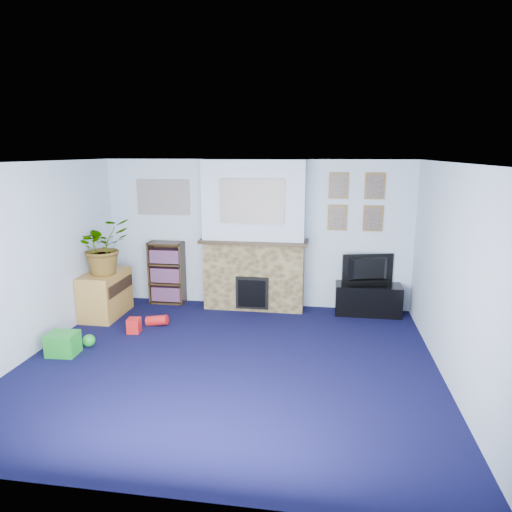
% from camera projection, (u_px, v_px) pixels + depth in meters
% --- Properties ---
extents(floor, '(5.00, 4.50, 0.01)m').
position_uv_depth(floor, '(229.00, 363.00, 5.56)').
color(floor, black).
rests_on(floor, ground).
extents(ceiling, '(5.00, 4.50, 0.01)m').
position_uv_depth(ceiling, '(226.00, 162.00, 5.02)').
color(ceiling, white).
rests_on(ceiling, wall_back).
extents(wall_back, '(5.00, 0.04, 2.40)m').
position_uv_depth(wall_back, '(256.00, 234.00, 7.46)').
color(wall_back, silver).
rests_on(wall_back, ground).
extents(wall_front, '(5.00, 0.04, 2.40)m').
position_uv_depth(wall_front, '(158.00, 348.00, 3.12)').
color(wall_front, silver).
rests_on(wall_front, ground).
extents(wall_left, '(0.04, 4.50, 2.40)m').
position_uv_depth(wall_left, '(30.00, 260.00, 5.65)').
color(wall_left, silver).
rests_on(wall_left, ground).
extents(wall_right, '(0.04, 4.50, 2.40)m').
position_uv_depth(wall_right, '(453.00, 276.00, 4.93)').
color(wall_right, silver).
rests_on(wall_right, ground).
extents(chimney_breast, '(1.72, 0.50, 2.40)m').
position_uv_depth(chimney_breast, '(254.00, 237.00, 7.27)').
color(chimney_breast, brown).
rests_on(chimney_breast, ground).
extents(collage_main, '(1.00, 0.03, 0.68)m').
position_uv_depth(collage_main, '(252.00, 201.00, 6.93)').
color(collage_main, gray).
rests_on(collage_main, chimney_breast).
extents(collage_left, '(0.90, 0.03, 0.58)m').
position_uv_depth(collage_left, '(163.00, 197.00, 7.54)').
color(collage_left, gray).
rests_on(collage_left, wall_back).
extents(portrait_tl, '(0.30, 0.03, 0.40)m').
position_uv_depth(portrait_tl, '(338.00, 186.00, 7.07)').
color(portrait_tl, brown).
rests_on(portrait_tl, wall_back).
extents(portrait_tr, '(0.30, 0.03, 0.40)m').
position_uv_depth(portrait_tr, '(375.00, 186.00, 6.99)').
color(portrait_tr, brown).
rests_on(portrait_tr, wall_back).
extents(portrait_bl, '(0.30, 0.03, 0.40)m').
position_uv_depth(portrait_bl, '(337.00, 218.00, 7.19)').
color(portrait_bl, brown).
rests_on(portrait_bl, wall_back).
extents(portrait_br, '(0.30, 0.03, 0.40)m').
position_uv_depth(portrait_br, '(373.00, 218.00, 7.11)').
color(portrait_br, brown).
rests_on(portrait_br, wall_back).
extents(tv_stand, '(1.02, 0.43, 0.48)m').
position_uv_depth(tv_stand, '(368.00, 300.00, 7.20)').
color(tv_stand, black).
rests_on(tv_stand, ground).
extents(television, '(0.82, 0.31, 0.47)m').
position_uv_depth(television, '(369.00, 270.00, 7.11)').
color(television, black).
rests_on(television, tv_stand).
extents(bookshelf, '(0.58, 0.28, 1.05)m').
position_uv_depth(bookshelf, '(167.00, 274.00, 7.70)').
color(bookshelf, black).
rests_on(bookshelf, ground).
extents(sideboard, '(0.50, 0.90, 0.70)m').
position_uv_depth(sideboard, '(106.00, 294.00, 7.11)').
color(sideboard, '#AD7E37').
rests_on(sideboard, ground).
extents(potted_plant, '(0.98, 1.00, 0.84)m').
position_uv_depth(potted_plant, '(103.00, 246.00, 6.88)').
color(potted_plant, '#26661E').
rests_on(potted_plant, sideboard).
extents(mantel_clock, '(0.11, 0.07, 0.15)m').
position_uv_depth(mantel_clock, '(252.00, 235.00, 7.22)').
color(mantel_clock, gold).
rests_on(mantel_clock, chimney_breast).
extents(mantel_candle, '(0.05, 0.05, 0.15)m').
position_uv_depth(mantel_candle, '(277.00, 236.00, 7.16)').
color(mantel_candle, '#B2BFC6').
rests_on(mantel_candle, chimney_breast).
extents(mantel_teddy, '(0.12, 0.12, 0.12)m').
position_uv_depth(mantel_teddy, '(215.00, 235.00, 7.31)').
color(mantel_teddy, gray).
rests_on(mantel_teddy, chimney_breast).
extents(mantel_can, '(0.05, 0.05, 0.11)m').
position_uv_depth(mantel_can, '(301.00, 237.00, 7.11)').
color(mantel_can, red).
rests_on(mantel_can, chimney_breast).
extents(green_crate, '(0.38, 0.31, 0.29)m').
position_uv_depth(green_crate, '(63.00, 344.00, 5.77)').
color(green_crate, '#198C26').
rests_on(green_crate, ground).
extents(toy_ball, '(0.17, 0.17, 0.17)m').
position_uv_depth(toy_ball, '(89.00, 340.00, 6.01)').
color(toy_ball, '#198C26').
rests_on(toy_ball, ground).
extents(toy_block, '(0.19, 0.19, 0.21)m').
position_uv_depth(toy_block, '(134.00, 325.00, 6.48)').
color(toy_block, red).
rests_on(toy_block, ground).
extents(toy_tube, '(0.34, 0.15, 0.19)m').
position_uv_depth(toy_tube, '(157.00, 320.00, 6.76)').
color(toy_tube, red).
rests_on(toy_tube, ground).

